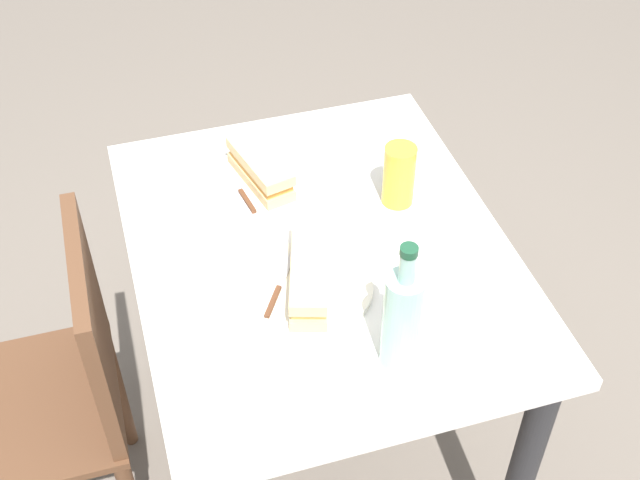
% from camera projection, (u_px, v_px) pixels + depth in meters
% --- Properties ---
extents(ground_plane, '(8.00, 8.00, 0.00)m').
position_uv_depth(ground_plane, '(320.00, 450.00, 2.26)').
color(ground_plane, '#6B6056').
extents(dining_table, '(0.94, 0.76, 0.76)m').
position_uv_depth(dining_table, '(320.00, 293.00, 1.83)').
color(dining_table, silver).
rests_on(dining_table, ground).
extents(chair_far, '(0.40, 0.40, 0.87)m').
position_uv_depth(chair_far, '(61.00, 389.00, 1.79)').
color(chair_far, brown).
rests_on(chair_far, ground).
extents(plate_near, '(0.25, 0.25, 0.01)m').
position_uv_depth(plate_near, '(310.00, 287.00, 1.64)').
color(plate_near, silver).
rests_on(plate_near, dining_table).
extents(baguette_sandwich_near, '(0.25, 0.14, 0.07)m').
position_uv_depth(baguette_sandwich_near, '(309.00, 272.00, 1.61)').
color(baguette_sandwich_near, '#DBB77A').
rests_on(baguette_sandwich_near, plate_near).
extents(knife_near, '(0.16, 0.10, 0.01)m').
position_uv_depth(knife_near, '(279.00, 288.00, 1.62)').
color(knife_near, silver).
rests_on(knife_near, plate_near).
extents(plate_far, '(0.25, 0.25, 0.01)m').
position_uv_depth(plate_far, '(262.00, 183.00, 1.87)').
color(plate_far, white).
rests_on(plate_far, dining_table).
extents(baguette_sandwich_far, '(0.21, 0.11, 0.07)m').
position_uv_depth(baguette_sandwich_far, '(261.00, 169.00, 1.84)').
color(baguette_sandwich_far, '#DBB77A').
rests_on(baguette_sandwich_far, plate_far).
extents(knife_far, '(0.18, 0.04, 0.01)m').
position_uv_depth(knife_far, '(241.00, 191.00, 1.83)').
color(knife_far, silver).
rests_on(knife_far, plate_far).
extents(water_bottle, '(0.07, 0.07, 0.28)m').
position_uv_depth(water_bottle, '(402.00, 318.00, 1.45)').
color(water_bottle, '#99C6B7').
rests_on(water_bottle, dining_table).
extents(beer_glass, '(0.07, 0.07, 0.14)m').
position_uv_depth(beer_glass, '(399.00, 175.00, 1.79)').
color(beer_glass, gold).
rests_on(beer_glass, dining_table).
extents(olive_bowl, '(0.11, 0.11, 0.03)m').
position_uv_depth(olive_bowl, '(243.00, 425.00, 1.40)').
color(olive_bowl, silver).
rests_on(olive_bowl, dining_table).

